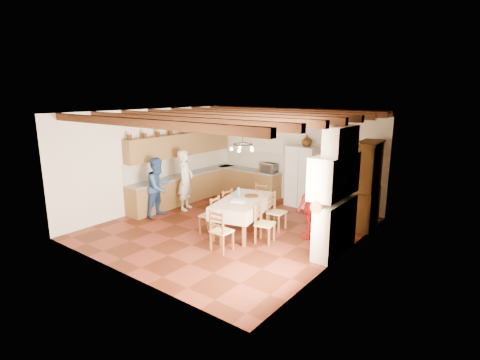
# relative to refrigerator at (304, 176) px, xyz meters

# --- Properties ---
(floor) EXTENTS (6.00, 6.50, 0.02)m
(floor) POSITION_rel_refrigerator_xyz_m (-0.55, -2.99, -0.95)
(floor) COLOR #451A0C
(floor) RESTS_ON ground
(ceiling) EXTENTS (6.00, 6.50, 0.02)m
(ceiling) POSITION_rel_refrigerator_xyz_m (-0.55, -2.99, 2.07)
(ceiling) COLOR silver
(ceiling) RESTS_ON ground
(wall_back) EXTENTS (6.00, 0.02, 3.00)m
(wall_back) POSITION_rel_refrigerator_xyz_m (-0.55, 0.27, 0.56)
(wall_back) COLOR #F1E1CA
(wall_back) RESTS_ON ground
(wall_front) EXTENTS (6.00, 0.02, 3.00)m
(wall_front) POSITION_rel_refrigerator_xyz_m (-0.55, -6.25, 0.56)
(wall_front) COLOR #F1E1CA
(wall_front) RESTS_ON ground
(wall_left) EXTENTS (0.02, 6.50, 3.00)m
(wall_left) POSITION_rel_refrigerator_xyz_m (-3.56, -2.99, 0.56)
(wall_left) COLOR #F1E1CA
(wall_left) RESTS_ON ground
(wall_right) EXTENTS (0.02, 6.50, 3.00)m
(wall_right) POSITION_rel_refrigerator_xyz_m (2.46, -2.99, 0.56)
(wall_right) COLOR #F1E1CA
(wall_right) RESTS_ON ground
(ceiling_beams) EXTENTS (6.00, 6.30, 0.16)m
(ceiling_beams) POSITION_rel_refrigerator_xyz_m (-0.55, -2.99, 1.97)
(ceiling_beams) COLOR #351B0E
(ceiling_beams) RESTS_ON ground
(lower_cabinets_left) EXTENTS (0.60, 4.30, 0.86)m
(lower_cabinets_left) POSITION_rel_refrigerator_xyz_m (-3.25, -1.94, -0.51)
(lower_cabinets_left) COLOR brown
(lower_cabinets_left) RESTS_ON ground
(lower_cabinets_back) EXTENTS (2.30, 0.60, 0.86)m
(lower_cabinets_back) POSITION_rel_refrigerator_xyz_m (-2.10, -0.04, -0.51)
(lower_cabinets_back) COLOR brown
(lower_cabinets_back) RESTS_ON ground
(countertop_left) EXTENTS (0.62, 4.30, 0.04)m
(countertop_left) POSITION_rel_refrigerator_xyz_m (-3.25, -1.94, -0.06)
(countertop_left) COLOR slate
(countertop_left) RESTS_ON lower_cabinets_left
(countertop_back) EXTENTS (2.34, 0.62, 0.04)m
(countertop_back) POSITION_rel_refrigerator_xyz_m (-2.10, -0.04, -0.06)
(countertop_back) COLOR slate
(countertop_back) RESTS_ON lower_cabinets_back
(backsplash_left) EXTENTS (0.03, 4.30, 0.60)m
(backsplash_left) POSITION_rel_refrigerator_xyz_m (-3.54, -1.94, 0.26)
(backsplash_left) COLOR beige
(backsplash_left) RESTS_ON ground
(backsplash_back) EXTENTS (2.30, 0.03, 0.60)m
(backsplash_back) POSITION_rel_refrigerator_xyz_m (-2.10, 0.25, 0.26)
(backsplash_back) COLOR beige
(backsplash_back) RESTS_ON ground
(upper_cabinets) EXTENTS (0.35, 4.20, 0.70)m
(upper_cabinets) POSITION_rel_refrigerator_xyz_m (-3.38, -1.94, 0.91)
(upper_cabinets) COLOR brown
(upper_cabinets) RESTS_ON ground
(fireplace) EXTENTS (0.56, 1.60, 2.80)m
(fireplace) POSITION_rel_refrigerator_xyz_m (2.17, -2.79, 0.46)
(fireplace) COLOR beige
(fireplace) RESTS_ON ground
(wall_picture) EXTENTS (0.34, 0.03, 0.42)m
(wall_picture) POSITION_rel_refrigerator_xyz_m (1.00, 0.24, 0.91)
(wall_picture) COLOR black
(wall_picture) RESTS_ON ground
(refrigerator) EXTENTS (0.99, 0.83, 1.88)m
(refrigerator) POSITION_rel_refrigerator_xyz_m (0.00, 0.00, 0.00)
(refrigerator) COLOR white
(refrigerator) RESTS_ON floor
(hutch) EXTENTS (0.65, 1.30, 2.26)m
(hutch) POSITION_rel_refrigerator_xyz_m (2.20, -0.71, 0.19)
(hutch) COLOR #3B1E0C
(hutch) RESTS_ON floor
(dining_table) EXTENTS (1.45, 2.15, 0.86)m
(dining_table) POSITION_rel_refrigerator_xyz_m (-0.12, -3.00, -0.17)
(dining_table) COLOR beige
(dining_table) RESTS_ON floor
(chandelier) EXTENTS (0.47, 0.47, 0.03)m
(chandelier) POSITION_rel_refrigerator_xyz_m (-0.12, -3.00, 1.31)
(chandelier) COLOR black
(chandelier) RESTS_ON ground
(chair_left_near) EXTENTS (0.46, 0.48, 0.96)m
(chair_left_near) POSITION_rel_refrigerator_xyz_m (-0.75, -3.57, -0.46)
(chair_left_near) COLOR brown
(chair_left_near) RESTS_ON floor
(chair_left_far) EXTENTS (0.40, 0.42, 0.96)m
(chair_left_far) POSITION_rel_refrigerator_xyz_m (-0.96, -2.80, -0.46)
(chair_left_far) COLOR brown
(chair_left_far) RESTS_ON floor
(chair_right_near) EXTENTS (0.48, 0.50, 0.96)m
(chair_right_near) POSITION_rel_refrigerator_xyz_m (0.72, -3.25, -0.46)
(chair_right_near) COLOR brown
(chair_right_near) RESTS_ON floor
(chair_right_far) EXTENTS (0.41, 0.43, 0.96)m
(chair_right_far) POSITION_rel_refrigerator_xyz_m (0.47, -2.33, -0.46)
(chair_right_far) COLOR brown
(chair_right_far) RESTS_ON floor
(chair_end_near) EXTENTS (0.42, 0.40, 0.96)m
(chair_end_near) POSITION_rel_refrigerator_xyz_m (0.21, -4.21, -0.46)
(chair_end_near) COLOR brown
(chair_end_near) RESTS_ON floor
(chair_end_far) EXTENTS (0.43, 0.41, 0.96)m
(chair_end_far) POSITION_rel_refrigerator_xyz_m (-0.45, -1.86, -0.46)
(chair_end_far) COLOR brown
(chair_end_far) RESTS_ON floor
(person_man) EXTENTS (0.66, 0.78, 1.82)m
(person_man) POSITION_rel_refrigerator_xyz_m (-2.62, -2.54, -0.03)
(person_man) COLOR silver
(person_man) RESTS_ON floor
(person_woman_blue) EXTENTS (0.77, 0.92, 1.71)m
(person_woman_blue) POSITION_rel_refrigerator_xyz_m (-2.78, -3.45, -0.09)
(person_woman_blue) COLOR #2D4F8E
(person_woman_blue) RESTS_ON floor
(person_woman_red) EXTENTS (0.64, 1.00, 1.59)m
(person_woman_red) POSITION_rel_refrigerator_xyz_m (1.45, -2.31, -0.15)
(person_woman_red) COLOR #A8140F
(person_woman_red) RESTS_ON floor
(microwave) EXTENTS (0.56, 0.41, 0.29)m
(microwave) POSITION_rel_refrigerator_xyz_m (-1.27, -0.04, 0.10)
(microwave) COLOR silver
(microwave) RESTS_ON countertop_back
(fridge_vase) EXTENTS (0.37, 0.37, 0.34)m
(fridge_vase) POSITION_rel_refrigerator_xyz_m (0.05, 0.00, 1.11)
(fridge_vase) COLOR #3B1E0C
(fridge_vase) RESTS_ON refrigerator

